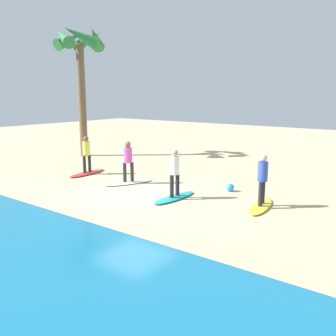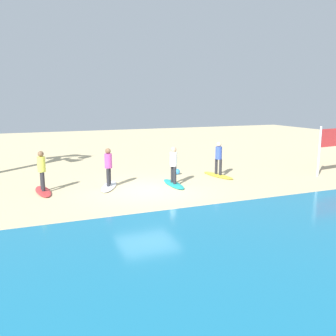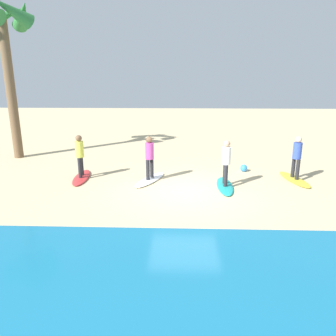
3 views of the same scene
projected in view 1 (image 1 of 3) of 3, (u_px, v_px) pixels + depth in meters
The scene contains 11 objects.
ground_plane at pixel (134, 195), 13.37m from camera, with size 60.00×60.00×0.00m, color #CCB789.
surfboard_yellow at pixel (261, 206), 11.93m from camera, with size 2.10×0.56×0.09m, color yellow.
surfer_yellow at pixel (263, 176), 11.74m from camera, with size 0.32×0.45×1.64m.
surfboard_teal at pixel (175, 197), 12.90m from camera, with size 2.10×0.56×0.09m, color teal.
surfer_teal at pixel (175, 170), 12.71m from camera, with size 0.32×0.46×1.64m.
surfboard_white at pixel (129, 183), 15.06m from camera, with size 2.10×0.56×0.09m, color white.
surfer_white at pixel (128, 158), 14.87m from camera, with size 0.32×0.43×1.64m.
surfboard_red at pixel (87, 173), 16.83m from camera, with size 2.10×0.56×0.09m, color red.
surfer_red at pixel (86, 152), 16.63m from camera, with size 0.32×0.46×1.64m.
palm_tree at pixel (80, 52), 20.72m from camera, with size 2.88×3.03×7.29m.
beach_ball at pixel (230, 188), 13.85m from camera, with size 0.30×0.30×0.30m, color #338CE5.
Camera 1 is at (-8.80, 9.54, 3.60)m, focal length 39.72 mm.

